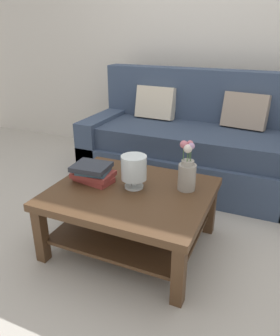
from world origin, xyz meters
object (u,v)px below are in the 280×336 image
object	(u,v)px
book_stack_main	(93,173)
flower_pitcher	(187,172)
coffee_table	(130,205)
couch	(194,146)
glass_hurricane_vase	(134,169)

from	to	relation	value
book_stack_main	flower_pitcher	size ratio (longest dim) A/B	0.87
coffee_table	flower_pitcher	size ratio (longest dim) A/B	3.08
couch	book_stack_main	bearing A→B (deg)	-108.39
couch	coffee_table	size ratio (longest dim) A/B	2.01
couch	book_stack_main	size ratio (longest dim) A/B	7.09
glass_hurricane_vase	flower_pitcher	size ratio (longest dim) A/B	0.67
coffee_table	glass_hurricane_vase	size ratio (longest dim) A/B	4.61
book_stack_main	glass_hurricane_vase	bearing A→B (deg)	5.94
glass_hurricane_vase	flower_pitcher	distance (m)	0.35
coffee_table	book_stack_main	bearing A→B (deg)	177.35
flower_pitcher	glass_hurricane_vase	bearing A→B (deg)	-160.93
couch	coffee_table	bearing A→B (deg)	-95.14
book_stack_main	couch	bearing A→B (deg)	71.61
glass_hurricane_vase	flower_pitcher	xyz separation A→B (m)	(0.33, 0.11, -0.01)
book_stack_main	flower_pitcher	world-z (taller)	flower_pitcher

